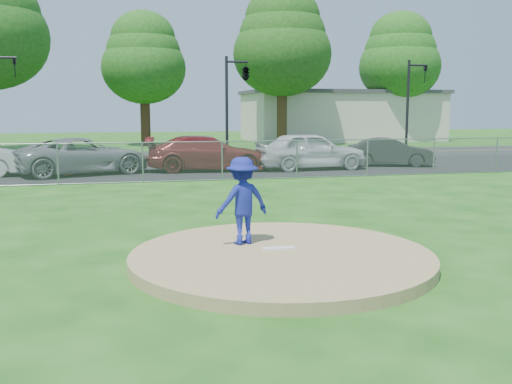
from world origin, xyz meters
TOP-DOWN VIEW (x-y plane):
  - ground at (0.00, 10.00)m, footprint 120.00×120.00m
  - pitchers_mound at (0.00, 0.00)m, footprint 5.40×5.40m
  - pitching_rubber at (0.00, 0.20)m, footprint 0.60×0.15m
  - chain_link_fence at (0.00, 12.00)m, footprint 40.00×0.06m
  - parking_lot at (0.00, 16.50)m, footprint 50.00×8.00m
  - street at (0.00, 24.00)m, footprint 60.00×7.00m
  - commercial_building at (16.00, 38.00)m, footprint 16.40×9.40m
  - tree_center at (-1.00, 34.00)m, footprint 6.16×6.16m
  - tree_right at (9.00, 32.00)m, footprint 7.28×7.28m
  - tree_far_right at (20.00, 35.00)m, footprint 6.72×6.72m
  - traffic_signal_center at (3.97, 22.00)m, footprint 1.42×2.48m
  - traffic_signal_right at (14.24, 22.00)m, footprint 1.28×0.20m
  - pitcher at (-0.55, 0.80)m, footprint 1.19×0.88m
  - traffic_cone at (-4.92, 15.15)m, footprint 0.39×0.39m
  - parked_car_gray at (-4.31, 15.39)m, footprint 6.01×4.19m
  - parked_car_darkred at (0.92, 15.49)m, footprint 5.48×2.56m
  - parked_car_pearl at (5.58, 15.04)m, footprint 5.09×2.24m
  - parked_car_charcoal at (9.83, 15.70)m, footprint 4.29×2.65m

SIDE VIEW (x-z plane):
  - ground at x=0.00m, z-range 0.00..0.00m
  - street at x=0.00m, z-range 0.00..0.01m
  - parking_lot at x=0.00m, z-range 0.00..0.01m
  - pitchers_mound at x=0.00m, z-range 0.00..0.20m
  - pitching_rubber at x=0.00m, z-range 0.20..0.24m
  - traffic_cone at x=-4.92m, z-range 0.01..0.77m
  - parked_car_charcoal at x=9.83m, z-range 0.01..1.35m
  - chain_link_fence at x=0.00m, z-range 0.00..1.50m
  - parked_car_gray at x=-4.31m, z-range 0.01..1.53m
  - parked_car_darkred at x=0.92m, z-range 0.01..1.56m
  - parked_car_pearl at x=5.58m, z-range 0.01..1.71m
  - pitcher at x=-0.55m, z-range 0.20..1.84m
  - commercial_building at x=16.00m, z-range 0.01..4.31m
  - traffic_signal_right at x=14.24m, z-range 0.56..6.16m
  - traffic_signal_center at x=3.97m, z-range 1.81..7.41m
  - tree_center at x=-1.00m, z-range 1.55..11.39m
  - tree_far_right at x=20.00m, z-range 1.69..12.43m
  - tree_right at x=9.00m, z-range 1.83..13.47m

